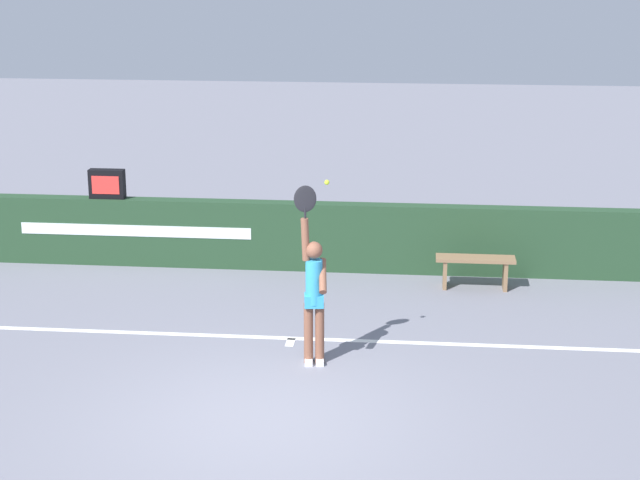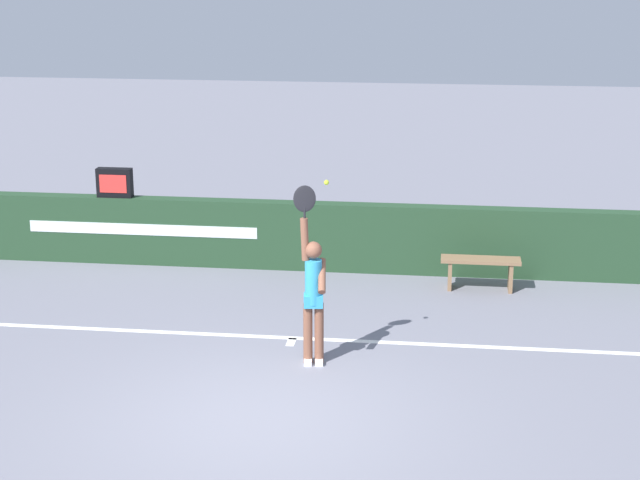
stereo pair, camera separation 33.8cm
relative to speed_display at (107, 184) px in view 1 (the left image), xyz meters
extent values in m
plane|color=slate|center=(3.48, -5.73, -1.38)|extent=(60.00, 60.00, 0.00)
cube|color=white|center=(3.48, -3.17, -1.38)|extent=(12.14, 0.11, 0.00)
cube|color=white|center=(3.48, -3.32, -1.38)|extent=(0.11, 0.30, 0.00)
cube|color=#213F26|center=(3.48, 0.00, -0.81)|extent=(17.69, 0.30, 1.14)
cube|color=silver|center=(0.48, -0.15, -0.76)|extent=(3.90, 0.01, 0.19)
cube|color=black|center=(0.00, 0.00, 0.00)|extent=(0.59, 0.18, 0.49)
cube|color=red|center=(0.00, -0.09, 0.00)|extent=(0.46, 0.01, 0.30)
cylinder|color=brown|center=(3.95, -3.99, -0.97)|extent=(0.12, 0.12, 0.81)
cylinder|color=brown|center=(3.81, -4.01, -0.97)|extent=(0.12, 0.12, 0.81)
cube|color=white|center=(3.95, -4.01, -1.35)|extent=(0.13, 0.25, 0.07)
cube|color=white|center=(3.81, -4.03, -1.35)|extent=(0.13, 0.25, 0.07)
cylinder|color=#2F94C7|center=(3.88, -4.00, -0.28)|extent=(0.22, 0.22, 0.58)
cube|color=#2F94C7|center=(3.88, -4.00, -0.53)|extent=(0.27, 0.23, 0.16)
sphere|color=brown|center=(3.88, -4.00, 0.14)|extent=(0.22, 0.22, 0.22)
cylinder|color=brown|center=(3.77, -4.01, 0.28)|extent=(0.13, 0.11, 0.55)
cylinder|color=brown|center=(3.99, -4.05, -0.18)|extent=(0.15, 0.45, 0.38)
ellipsoid|color=black|center=(3.77, -4.01, 0.80)|extent=(0.30, 0.06, 0.36)
cylinder|color=black|center=(3.77, -4.01, 0.61)|extent=(0.03, 0.03, 0.18)
sphere|color=#C6E12E|center=(4.03, -3.91, 0.99)|extent=(0.06, 0.06, 0.06)
cube|color=#826344|center=(6.07, -0.73, -0.90)|extent=(1.23, 0.36, 0.05)
cube|color=#826344|center=(5.60, -0.73, -1.14)|extent=(0.06, 0.32, 0.48)
cube|color=#826344|center=(6.54, -0.73, -1.14)|extent=(0.06, 0.32, 0.48)
camera|label=1|loc=(5.20, -16.47, 3.84)|focal=58.56mm
camera|label=2|loc=(5.53, -16.43, 3.84)|focal=58.56mm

